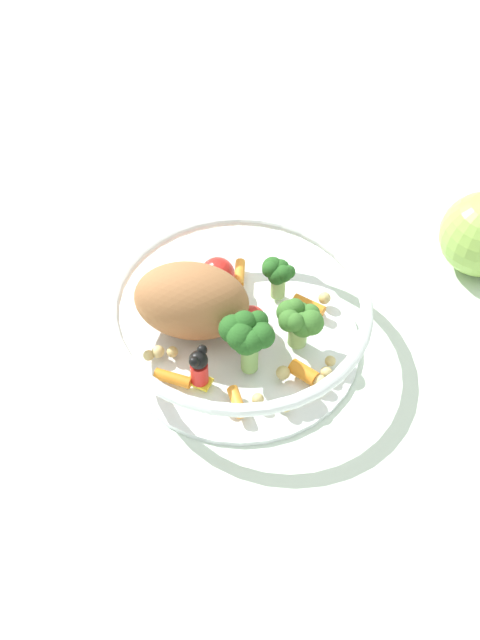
% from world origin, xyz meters
% --- Properties ---
extents(ground_plane, '(2.40, 2.40, 0.00)m').
position_xyz_m(ground_plane, '(0.00, 0.00, 0.00)').
color(ground_plane, silver).
extents(food_container, '(0.22, 0.22, 0.08)m').
position_xyz_m(food_container, '(0.01, 0.01, 0.03)').
color(food_container, white).
rests_on(food_container, ground_plane).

